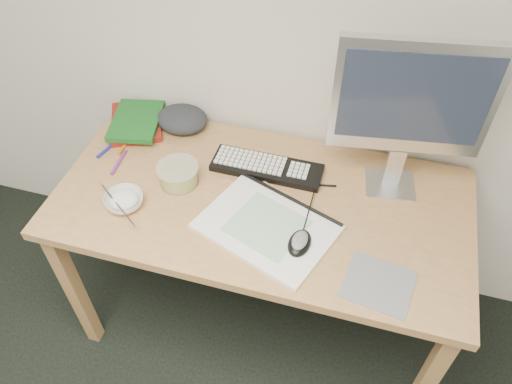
# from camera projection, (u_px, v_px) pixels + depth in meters

# --- Properties ---
(desk) EXTENTS (1.40, 0.70, 0.75)m
(desk) POSITION_uv_depth(u_px,v_px,m) (261.00, 215.00, 1.74)
(desk) COLOR tan
(desk) RESTS_ON ground
(mousepad) EXTENTS (0.22, 0.20, 0.00)m
(mousepad) POSITION_uv_depth(u_px,v_px,m) (379.00, 284.00, 1.45)
(mousepad) COLOR gray
(mousepad) RESTS_ON desk
(sketchpad) EXTENTS (0.49, 0.42, 0.01)m
(sketchpad) POSITION_uv_depth(u_px,v_px,m) (267.00, 227.00, 1.60)
(sketchpad) COLOR white
(sketchpad) RESTS_ON desk
(keyboard) EXTENTS (0.40, 0.13, 0.02)m
(keyboard) POSITION_uv_depth(u_px,v_px,m) (267.00, 168.00, 1.77)
(keyboard) COLOR black
(keyboard) RESTS_ON desk
(monitor) EXTENTS (0.48, 0.17, 0.56)m
(monitor) POSITION_uv_depth(u_px,v_px,m) (412.00, 103.00, 1.48)
(monitor) COLOR silver
(monitor) RESTS_ON desk
(mouse) EXTENTS (0.08, 0.12, 0.04)m
(mouse) POSITION_uv_depth(u_px,v_px,m) (300.00, 241.00, 1.53)
(mouse) COLOR black
(mouse) RESTS_ON sketchpad
(rice_bowl) EXTENTS (0.15, 0.15, 0.04)m
(rice_bowl) POSITION_uv_depth(u_px,v_px,m) (124.00, 201.00, 1.65)
(rice_bowl) COLOR white
(rice_bowl) RESTS_ON desk
(chopsticks) EXTENTS (0.19, 0.15, 0.02)m
(chopsticks) POSITION_uv_depth(u_px,v_px,m) (117.00, 205.00, 1.61)
(chopsticks) COLOR silver
(chopsticks) RESTS_ON rice_bowl
(fruit_tub) EXTENTS (0.15, 0.15, 0.07)m
(fruit_tub) POSITION_uv_depth(u_px,v_px,m) (178.00, 174.00, 1.72)
(fruit_tub) COLOR #E2C550
(fruit_tub) RESTS_ON desk
(book_red) EXTENTS (0.28, 0.31, 0.02)m
(book_red) POSITION_uv_depth(u_px,v_px,m) (136.00, 122.00, 1.95)
(book_red) COLOR maroon
(book_red) RESTS_ON desk
(book_green) EXTENTS (0.22, 0.27, 0.02)m
(book_green) POSITION_uv_depth(u_px,v_px,m) (136.00, 121.00, 1.92)
(book_green) COLOR #175C1E
(book_green) RESTS_ON book_red
(cloth_lump) EXTENTS (0.18, 0.15, 0.07)m
(cloth_lump) POSITION_uv_depth(u_px,v_px,m) (182.00, 119.00, 1.93)
(cloth_lump) COLOR #24262B
(cloth_lump) RESTS_ON desk
(pencil_pink) EXTENTS (0.18, 0.10, 0.01)m
(pencil_pink) POSITION_uv_depth(u_px,v_px,m) (247.00, 194.00, 1.70)
(pencil_pink) COLOR pink
(pencil_pink) RESTS_ON desk
(pencil_tan) EXTENTS (0.15, 0.08, 0.01)m
(pencil_tan) POSITION_uv_depth(u_px,v_px,m) (277.00, 190.00, 1.71)
(pencil_tan) COLOR tan
(pencil_tan) RESTS_ON desk
(pencil_black) EXTENTS (0.19, 0.04, 0.01)m
(pencil_black) POSITION_uv_depth(u_px,v_px,m) (309.00, 184.00, 1.73)
(pencil_black) COLOR black
(pencil_black) RESTS_ON desk
(marker_blue) EXTENTS (0.04, 0.13, 0.01)m
(marker_blue) POSITION_uv_depth(u_px,v_px,m) (109.00, 147.00, 1.86)
(marker_blue) COLOR #1C229B
(marker_blue) RESTS_ON desk
(marker_orange) EXTENTS (0.01, 0.13, 0.01)m
(marker_orange) POSITION_uv_depth(u_px,v_px,m) (126.00, 143.00, 1.88)
(marker_orange) COLOR #C17316
(marker_orange) RESTS_ON desk
(marker_purple) EXTENTS (0.02, 0.13, 0.01)m
(marker_purple) POSITION_uv_depth(u_px,v_px,m) (119.00, 162.00, 1.80)
(marker_purple) COLOR #7A268D
(marker_purple) RESTS_ON desk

